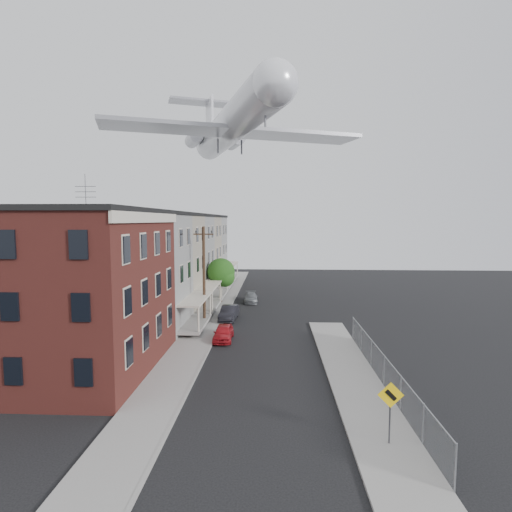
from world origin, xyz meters
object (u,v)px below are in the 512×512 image
Objects in this scene: warning_sign at (390,403)px; utility_pole at (204,274)px; car_far at (251,298)px; car_mid at (229,313)px; airplane at (231,125)px; street_tree at (222,273)px; car_near at (223,333)px.

warning_sign is 0.31× the size of utility_pole.
car_far is (-7.58, 29.52, -1.34)m from warning_sign.
car_mid is at bearing -104.14° from car_far.
airplane reaches higher than warning_sign.
airplane reaches higher than car_far.
utility_pole is 11.85m from car_far.
car_mid is 8.52m from car_far.
utility_pole is at bearing 120.48° from warning_sign.
airplane is (1.16, -0.64, 16.46)m from street_tree.
airplane is (-0.80, 13.72, 19.29)m from car_near.
utility_pole is 1.73× the size of street_tree.
utility_pole is (-11.20, 19.03, 2.79)m from warning_sign.
car_near is (-8.91, 14.58, -1.27)m from warning_sign.
car_mid is at bearing -85.94° from airplane.
street_tree is at bearing 151.19° from airplane.
car_near is at bearing -98.25° from car_far.
car_near is at bearing -86.67° from airplane.
car_mid is at bearing 113.50° from warning_sign.
warning_sign is 34.94m from airplane.
street_tree is 16.51m from airplane.
car_mid is (2.00, 2.13, -4.00)m from utility_pole.
car_far is at bearing 29.65° from airplane.
street_tree is 1.44× the size of car_near.
utility_pole reaches higher than car_mid.
utility_pole reaches higher than street_tree.
street_tree is 0.17× the size of airplane.
utility_pole is at bearing -112.20° from car_far.
warning_sign reaches higher than car_mid.
warning_sign is 0.68× the size of car_mid.
utility_pole is 17.90m from airplane.
car_near is at bearing -62.71° from utility_pole.
car_far is (1.62, 8.36, -0.14)m from car_mid.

